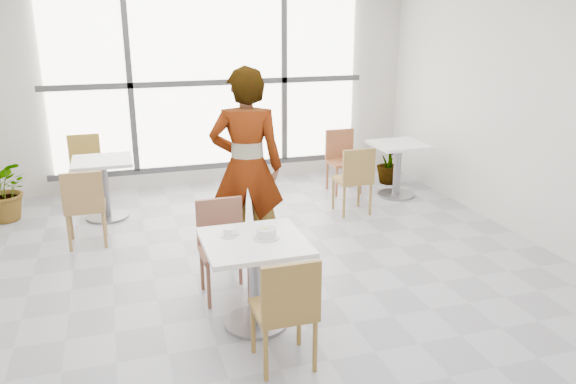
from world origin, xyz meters
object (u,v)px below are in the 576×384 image
object	(u,v)px
coffee_cup	(229,233)
bg_chair_left_far	(85,163)
bg_table_left	(104,180)
bg_chair_left_near	(84,203)
oatmeal_bowl	(266,233)
bg_chair_right_near	(355,176)
main_table	(255,266)
chair_near	(287,306)
plant_left	(5,190)
bg_table_right	(398,162)
plant_right	(389,162)
chair_far	(222,241)
bg_chair_right_far	(342,156)
person	(247,167)

from	to	relation	value
coffee_cup	bg_chair_left_far	bearing A→B (deg)	107.71
bg_table_left	bg_chair_left_near	bearing A→B (deg)	-102.70
oatmeal_bowl	bg_chair_left_near	distance (m)	2.59
bg_table_left	bg_chair_left_far	xyz separation A→B (m)	(-0.24, 0.92, 0.01)
bg_chair_right_near	main_table	bearing A→B (deg)	50.17
oatmeal_bowl	bg_chair_right_near	world-z (taller)	bg_chair_right_near
chair_near	plant_left	world-z (taller)	chair_near
coffee_cup	bg_table_left	distance (m)	3.06
bg_table_right	plant_right	size ratio (longest dim) A/B	1.15
chair_far	bg_table_left	world-z (taller)	chair_far
chair_far	bg_chair_left_near	xyz separation A→B (m)	(-1.21, 1.49, 0.00)
oatmeal_bowl	chair_far	bearing A→B (deg)	110.78
oatmeal_bowl	bg_chair_right_far	bearing A→B (deg)	58.20
plant_left	plant_right	distance (m)	5.21
plant_left	bg_table_right	bearing A→B (deg)	-6.33
chair_far	person	world-z (taller)	person
bg_chair_left_far	bg_chair_right_far	bearing A→B (deg)	-11.69
coffee_cup	bg_chair_right_far	world-z (taller)	bg_chair_right_far
coffee_cup	main_table	bearing A→B (deg)	-35.86
chair_far	plant_right	bearing A→B (deg)	41.49
main_table	coffee_cup	distance (m)	0.34
chair_near	oatmeal_bowl	bearing A→B (deg)	-93.20
bg_chair_left_far	plant_left	distance (m)	1.13
chair_far	plant_left	world-z (taller)	chair_far
bg_table_right	bg_table_left	bearing A→B (deg)	175.87
bg_chair_left_near	plant_right	world-z (taller)	bg_chair_left_near
coffee_cup	bg_table_right	size ratio (longest dim) A/B	0.21
person	bg_chair_left_far	xyz separation A→B (m)	(-1.63, 2.67, -0.49)
main_table	bg_chair_left_near	xyz separation A→B (m)	(-1.35, 2.13, -0.02)
bg_table_left	bg_chair_right_near	distance (m)	3.10
coffee_cup	person	distance (m)	1.23
bg_table_right	plant_right	distance (m)	0.64
chair_near	bg_table_left	bearing A→B (deg)	-71.64
bg_chair_right_near	plant_right	world-z (taller)	bg_chair_right_near
bg_table_left	bg_chair_left_far	size ratio (longest dim) A/B	0.86
oatmeal_bowl	bg_table_left	distance (m)	3.27
bg_table_right	bg_chair_right_far	size ratio (longest dim) A/B	0.86
bg_chair_right_far	plant_right	world-z (taller)	bg_chair_right_far
main_table	plant_left	world-z (taller)	plant_left
chair_near	person	distance (m)	1.98
chair_far	plant_left	bearing A→B (deg)	129.33
bg_table_right	plant_left	bearing A→B (deg)	173.67
bg_chair_left_far	oatmeal_bowl	bearing A→B (deg)	-69.19
bg_chair_right_near	plant_right	xyz separation A→B (m)	(1.05, 1.11, -0.17)
chair_far	coffee_cup	world-z (taller)	chair_far
plant_right	main_table	bearing A→B (deg)	-131.08
plant_left	bg_chair_left_far	bearing A→B (deg)	34.68
bg_chair_right_far	plant_right	size ratio (longest dim) A/B	1.34
plant_right	bg_chair_right_near	bearing A→B (deg)	-133.43
bg_chair_left_far	bg_chair_right_near	size ratio (longest dim) A/B	1.00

